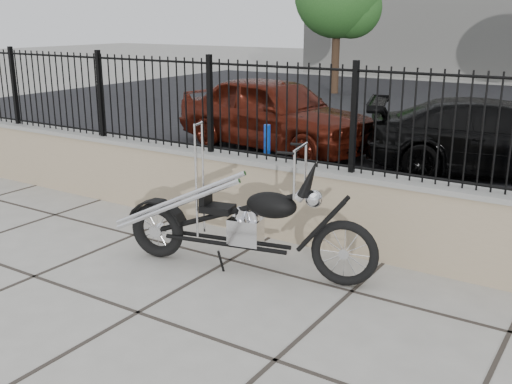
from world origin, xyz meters
The scene contains 8 objects.
ground_plane centered at (0.00, 0.00, 0.00)m, with size 90.00×90.00×0.00m, color #99968E.
parking_lot centered at (0.00, 12.50, 0.00)m, with size 30.00×30.00×0.00m, color black.
retaining_wall centered at (0.00, 2.50, 0.48)m, with size 14.00×0.36×0.96m, color gray.
iron_fence centered at (0.00, 2.50, 1.56)m, with size 14.00×0.08×1.20m, color black.
chopper_motorcycle centered at (0.25, 1.35, 0.81)m, with size 2.71×0.48×1.62m, color black, non-canonical shape.
car_red centered at (-2.71, 6.95, 0.76)m, with size 1.79×4.45×1.52m, color #4A140A.
car_black centered at (1.67, 7.21, 0.65)m, with size 1.82×4.48×1.30m, color black.
bollard_a centered at (-1.54, 4.78, 0.47)m, with size 0.11×0.11×0.93m, color blue.
Camera 1 is at (3.67, -3.65, 2.65)m, focal length 42.00 mm.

